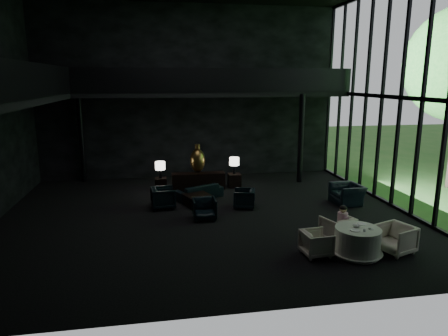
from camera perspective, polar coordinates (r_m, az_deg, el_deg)
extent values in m
cube|color=black|center=(13.95, -2.45, -6.84)|extent=(14.00, 12.00, 0.02)
cube|color=black|center=(19.14, -4.85, 10.62)|extent=(14.00, 0.04, 8.00)
cube|color=black|center=(7.27, 3.23, 7.59)|extent=(14.00, 0.04, 8.00)
cube|color=black|center=(13.80, -28.48, 8.45)|extent=(2.00, 12.00, 0.25)
cube|color=black|center=(18.26, -1.39, 10.57)|extent=(12.00, 2.00, 0.25)
cube|color=black|center=(13.50, -24.66, 11.32)|extent=(0.06, 12.00, 1.00)
cube|color=black|center=(17.26, -0.92, 12.45)|extent=(12.00, 0.06, 1.00)
cylinder|color=black|center=(19.25, -19.69, 3.96)|extent=(0.24, 0.24, 4.00)
cylinder|color=black|center=(18.41, 10.91, 4.11)|extent=(0.24, 0.24, 4.00)
cube|color=black|center=(17.16, -3.67, -1.89)|extent=(2.26, 0.51, 0.72)
ellipsoid|color=#986433|center=(17.18, -3.79, 1.08)|extent=(0.65, 0.65, 1.00)
cylinder|color=#986433|center=(17.07, -3.82, 3.06)|extent=(0.22, 0.22, 0.20)
cube|color=black|center=(17.22, -9.02, -2.28)|extent=(0.49, 0.49, 0.54)
cylinder|color=black|center=(17.09, -9.07, -0.82)|extent=(0.13, 0.13, 0.37)
cylinder|color=white|center=(17.01, -9.11, 0.33)|extent=(0.42, 0.42, 0.34)
cube|color=black|center=(17.55, 1.49, -1.77)|extent=(0.53, 0.53, 0.58)
cylinder|color=black|center=(17.48, 1.46, -0.20)|extent=(0.13, 0.13, 0.38)
cylinder|color=white|center=(17.41, 1.47, 0.95)|extent=(0.43, 0.43, 0.34)
imported|color=black|center=(15.90, -3.62, -3.11)|extent=(1.81, 1.20, 0.69)
imported|color=black|center=(14.80, -8.67, -3.93)|extent=(0.94, 0.99, 0.93)
imported|color=black|center=(14.71, 2.89, -4.26)|extent=(0.86, 0.90, 0.76)
imported|color=black|center=(13.51, -2.83, -5.66)|extent=(0.79, 0.74, 0.82)
imported|color=black|center=(15.82, 17.21, -3.01)|extent=(0.88, 1.28, 1.07)
cube|color=black|center=(15.06, -3.81, -4.57)|extent=(1.17, 1.17, 0.41)
cylinder|color=white|center=(11.46, 18.50, -9.92)|extent=(1.20, 1.20, 0.75)
cone|color=white|center=(11.58, 18.38, -11.41)|extent=(1.36, 1.36, 0.10)
imported|color=#BDAE91|center=(12.22, 15.92, -8.06)|extent=(1.03, 1.00, 0.86)
imported|color=beige|center=(11.92, 23.33, -8.89)|extent=(1.13, 1.17, 0.95)
imported|color=beige|center=(11.13, 13.07, -10.35)|extent=(0.70, 0.74, 0.71)
cylinder|color=pink|center=(12.15, 16.56, -7.05)|extent=(0.30, 0.30, 0.42)
sphere|color=#D8A884|center=(12.05, 16.66, -5.63)|extent=(0.21, 0.21, 0.21)
ellipsoid|color=black|center=(12.04, 16.67, -5.49)|extent=(0.22, 0.22, 0.15)
cylinder|color=white|center=(11.13, 18.23, -8.44)|extent=(0.31, 0.31, 0.02)
cylinder|color=white|center=(11.65, 19.06, -7.57)|extent=(0.26, 0.26, 0.02)
cylinder|color=white|center=(11.36, 20.24, -8.18)|extent=(0.18, 0.18, 0.01)
cylinder|color=white|center=(11.33, 20.12, -8.04)|extent=(0.10, 0.10, 0.06)
ellipsoid|color=white|center=(11.35, 18.35, -7.85)|extent=(0.18, 0.18, 0.09)
cylinder|color=#99999E|center=(11.12, 19.42, -8.40)|extent=(0.08, 0.08, 0.07)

